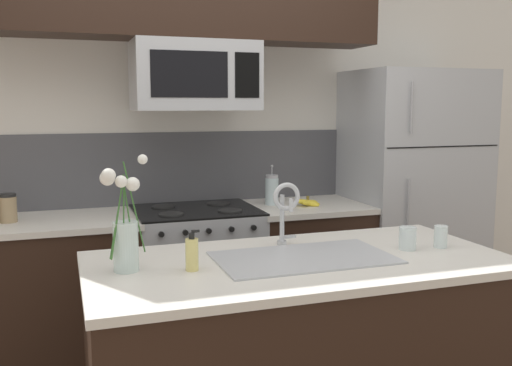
{
  "coord_description": "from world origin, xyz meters",
  "views": [
    {
      "loc": [
        -0.78,
        -2.55,
        1.57
      ],
      "look_at": [
        0.18,
        0.27,
        1.16
      ],
      "focal_mm": 40.0,
      "sensor_mm": 36.0,
      "label": 1
    }
  ],
  "objects_px": {
    "french_press": "(272,190)",
    "dish_soap_bottle": "(192,254)",
    "spare_glass": "(441,237)",
    "drinking_glass": "(408,238)",
    "microwave": "(195,76)",
    "stove_range": "(197,280)",
    "storage_jar_medium": "(8,208)",
    "refrigerator": "(410,198)",
    "banana_bunch": "(308,202)",
    "flower_vase": "(125,234)",
    "sink_faucet": "(286,205)"
  },
  "relations": [
    {
      "from": "stove_range",
      "to": "flower_vase",
      "type": "relative_size",
      "value": 2.0
    },
    {
      "from": "stove_range",
      "to": "refrigerator",
      "type": "distance_m",
      "value": 1.64
    },
    {
      "from": "french_press",
      "to": "dish_soap_bottle",
      "type": "relative_size",
      "value": 1.62
    },
    {
      "from": "storage_jar_medium",
      "to": "dish_soap_bottle",
      "type": "relative_size",
      "value": 0.99
    },
    {
      "from": "spare_glass",
      "to": "refrigerator",
      "type": "bearing_deg",
      "value": 61.36
    },
    {
      "from": "microwave",
      "to": "storage_jar_medium",
      "type": "bearing_deg",
      "value": 178.67
    },
    {
      "from": "storage_jar_medium",
      "to": "french_press",
      "type": "relative_size",
      "value": 0.61
    },
    {
      "from": "storage_jar_medium",
      "to": "flower_vase",
      "type": "relative_size",
      "value": 0.35
    },
    {
      "from": "dish_soap_bottle",
      "to": "flower_vase",
      "type": "xyz_separation_m",
      "value": [
        -0.25,
        0.07,
        0.08
      ]
    },
    {
      "from": "sink_faucet",
      "to": "flower_vase",
      "type": "height_order",
      "value": "flower_vase"
    },
    {
      "from": "stove_range",
      "to": "spare_glass",
      "type": "distance_m",
      "value": 1.63
    },
    {
      "from": "microwave",
      "to": "flower_vase",
      "type": "relative_size",
      "value": 1.61
    },
    {
      "from": "dish_soap_bottle",
      "to": "spare_glass",
      "type": "bearing_deg",
      "value": -0.45
    },
    {
      "from": "stove_range",
      "to": "drinking_glass",
      "type": "bearing_deg",
      "value": -60.92
    },
    {
      "from": "french_press",
      "to": "spare_glass",
      "type": "bearing_deg",
      "value": -75.82
    },
    {
      "from": "storage_jar_medium",
      "to": "sink_faucet",
      "type": "bearing_deg",
      "value": -39.1
    },
    {
      "from": "french_press",
      "to": "sink_faucet",
      "type": "bearing_deg",
      "value": -107.32
    },
    {
      "from": "banana_bunch",
      "to": "dish_soap_bottle",
      "type": "relative_size",
      "value": 1.15
    },
    {
      "from": "french_press",
      "to": "drinking_glass",
      "type": "distance_m",
      "value": 1.33
    },
    {
      "from": "banana_bunch",
      "to": "drinking_glass",
      "type": "distance_m",
      "value": 1.2
    },
    {
      "from": "sink_faucet",
      "to": "flower_vase",
      "type": "relative_size",
      "value": 0.66
    },
    {
      "from": "stove_range",
      "to": "french_press",
      "type": "xyz_separation_m",
      "value": [
        0.53,
        0.06,
        0.55
      ]
    },
    {
      "from": "microwave",
      "to": "flower_vase",
      "type": "distance_m",
      "value": 1.47
    },
    {
      "from": "storage_jar_medium",
      "to": "sink_faucet",
      "type": "height_order",
      "value": "sink_faucet"
    },
    {
      "from": "refrigerator",
      "to": "banana_bunch",
      "type": "bearing_deg",
      "value": -174.45
    },
    {
      "from": "microwave",
      "to": "banana_bunch",
      "type": "height_order",
      "value": "microwave"
    },
    {
      "from": "banana_bunch",
      "to": "drinking_glass",
      "type": "relative_size",
      "value": 1.8
    },
    {
      "from": "sink_faucet",
      "to": "dish_soap_bottle",
      "type": "distance_m",
      "value": 0.57
    },
    {
      "from": "flower_vase",
      "to": "spare_glass",
      "type": "bearing_deg",
      "value": -3.24
    },
    {
      "from": "microwave",
      "to": "french_press",
      "type": "relative_size",
      "value": 2.79
    },
    {
      "from": "refrigerator",
      "to": "flower_vase",
      "type": "bearing_deg",
      "value": -150.36
    },
    {
      "from": "microwave",
      "to": "dish_soap_bottle",
      "type": "height_order",
      "value": "microwave"
    },
    {
      "from": "drinking_glass",
      "to": "flower_vase",
      "type": "distance_m",
      "value": 1.27
    },
    {
      "from": "drinking_glass",
      "to": "spare_glass",
      "type": "distance_m",
      "value": 0.17
    },
    {
      "from": "storage_jar_medium",
      "to": "spare_glass",
      "type": "bearing_deg",
      "value": -33.3
    },
    {
      "from": "banana_bunch",
      "to": "flower_vase",
      "type": "distance_m",
      "value": 1.73
    },
    {
      "from": "microwave",
      "to": "dish_soap_bottle",
      "type": "relative_size",
      "value": 4.51
    },
    {
      "from": "stove_range",
      "to": "refrigerator",
      "type": "relative_size",
      "value": 0.52
    },
    {
      "from": "refrigerator",
      "to": "banana_bunch",
      "type": "distance_m",
      "value": 0.84
    },
    {
      "from": "stove_range",
      "to": "dish_soap_bottle",
      "type": "xyz_separation_m",
      "value": [
        -0.31,
        -1.27,
        0.52
      ]
    },
    {
      "from": "refrigerator",
      "to": "dish_soap_bottle",
      "type": "xyz_separation_m",
      "value": [
        -1.89,
        -1.29,
        0.08
      ]
    },
    {
      "from": "stove_range",
      "to": "dish_soap_bottle",
      "type": "relative_size",
      "value": 5.64
    },
    {
      "from": "microwave",
      "to": "banana_bunch",
      "type": "distance_m",
      "value": 1.1
    },
    {
      "from": "stove_range",
      "to": "refrigerator",
      "type": "bearing_deg",
      "value": 0.73
    },
    {
      "from": "stove_range",
      "to": "french_press",
      "type": "height_order",
      "value": "french_press"
    },
    {
      "from": "drinking_glass",
      "to": "french_press",
      "type": "bearing_deg",
      "value": 97.37
    },
    {
      "from": "spare_glass",
      "to": "flower_vase",
      "type": "xyz_separation_m",
      "value": [
        -1.43,
        0.08,
        0.1
      ]
    },
    {
      "from": "flower_vase",
      "to": "stove_range",
      "type": "bearing_deg",
      "value": 64.87
    },
    {
      "from": "stove_range",
      "to": "sink_faucet",
      "type": "distance_m",
      "value": 1.23
    },
    {
      "from": "banana_bunch",
      "to": "french_press",
      "type": "height_order",
      "value": "french_press"
    }
  ]
}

